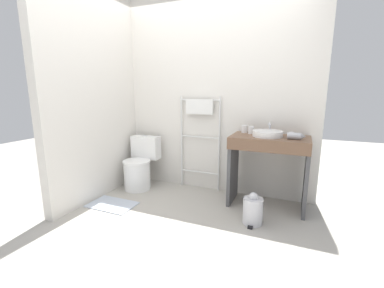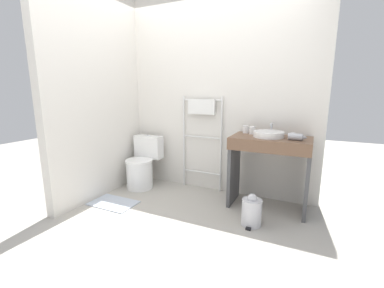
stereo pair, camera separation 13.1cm
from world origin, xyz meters
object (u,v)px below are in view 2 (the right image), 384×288
object	(u,v)px
toilet	(142,166)
sink_basin	(269,134)
hair_dryer	(296,137)
trash_bin	(252,211)
towel_radiator	(202,122)
cup_near_wall	(246,129)
cup_near_edge	(252,130)

from	to	relation	value
toilet	sink_basin	xyz separation A→B (m)	(1.71, 0.06, 0.58)
hair_dryer	trash_bin	size ratio (longest dim) A/B	0.55
towel_radiator	sink_basin	world-z (taller)	towel_radiator
hair_dryer	cup_near_wall	bearing A→B (deg)	159.40
toilet	towel_radiator	bearing A→B (deg)	20.42
cup_near_wall	hair_dryer	bearing A→B (deg)	-20.60
cup_near_wall	cup_near_edge	xyz separation A→B (m)	(0.09, -0.05, -0.00)
toilet	hair_dryer	size ratio (longest dim) A/B	3.85
toilet	trash_bin	world-z (taller)	toilet
hair_dryer	trash_bin	bearing A→B (deg)	-129.44
toilet	cup_near_wall	bearing A→B (deg)	9.12
sink_basin	cup_near_edge	distance (m)	0.24
sink_basin	cup_near_wall	bearing A→B (deg)	151.05
cup_near_wall	hair_dryer	size ratio (longest dim) A/B	0.50
sink_basin	trash_bin	xyz separation A→B (m)	(-0.05, -0.47, -0.74)
towel_radiator	hair_dryer	distance (m)	1.25
toilet	sink_basin	world-z (taller)	sink_basin
toilet	cup_near_wall	size ratio (longest dim) A/B	7.78
cup_near_wall	cup_near_edge	bearing A→B (deg)	-28.75
sink_basin	hair_dryer	world-z (taller)	hair_dryer
cup_near_edge	hair_dryer	world-z (taller)	cup_near_edge
towel_radiator	hair_dryer	world-z (taller)	towel_radiator
cup_near_edge	hair_dryer	size ratio (longest dim) A/B	0.49
trash_bin	hair_dryer	bearing A→B (deg)	50.56
towel_radiator	trash_bin	bearing A→B (deg)	-38.93
trash_bin	toilet	bearing A→B (deg)	166.16
cup_near_wall	hair_dryer	xyz separation A→B (m)	(0.59, -0.22, -0.01)
towel_radiator	cup_near_edge	world-z (taller)	towel_radiator
toilet	towel_radiator	distance (m)	1.05
towel_radiator	cup_near_edge	distance (m)	0.72
hair_dryer	trash_bin	distance (m)	0.91
cup_near_wall	trash_bin	bearing A→B (deg)	-68.56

